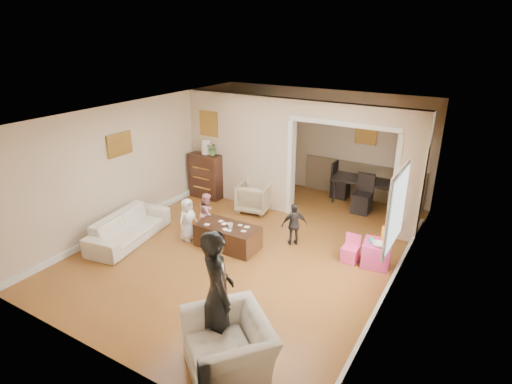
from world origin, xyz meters
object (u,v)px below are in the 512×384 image
Objects in this scene: armchair_front at (229,347)px; coffee_table at (228,236)px; child_toddler at (294,224)px; dining_table at (370,191)px; cyan_cup at (372,240)px; armchair_back at (254,197)px; dresser at (207,175)px; child_kneel_a at (188,220)px; child_kneel_b at (208,213)px; table_lamp at (206,147)px; coffee_cup at (230,226)px; play_table at (377,254)px; adult_person at (218,293)px; sofa at (129,227)px.

armchair_front reaches higher than coffee_table.
dining_table is at bearing -143.76° from child_toddler.
dining_table is (-0.83, 2.81, -0.19)m from cyan_cup.
armchair_back is 0.64× the size of dresser.
cyan_cup is 0.05× the size of dining_table.
child_kneel_b is (0.15, 0.45, -0.00)m from child_kneel_a.
table_lamp reaches higher than coffee_cup.
play_table is 0.54× the size of child_kneel_b.
armchair_front is 3.58m from child_kneel_a.
dresser is 3.18m from child_toddler.
adult_person is (1.36, -2.28, 0.37)m from coffee_cup.
dresser is at bearing -159.22° from dining_table.
play_table is at bearing 18.63° from coffee_cup.
play_table is (0.87, 3.39, -0.13)m from armchair_front.
armchair_front is (3.64, -1.81, 0.08)m from sofa.
table_lamp reaches higher than armchair_back.
armchair_back is (1.41, 2.51, 0.05)m from sofa.
dresser reaches higher than play_table.
coffee_table is 1.41× the size of child_toddler.
armchair_front is at bearing 107.05° from armchair_back.
child_kneel_a is at bearing 176.04° from armchair_front.
armchair_back is 0.59× the size of coffee_table.
child_kneel_a is 2.10m from child_toddler.
dresser is 4.61m from cyan_cup.
child_toddler reaches higher than play_table.
child_kneel_a reaches higher than sofa.
dresser is 10.90× the size of coffee_cup.
armchair_back reaches higher than sofa.
coffee_table is at bearing 163.38° from armchair_front.
table_lamp is 0.41× the size of child_kneel_b.
play_table is at bearing -75.13° from dining_table.
coffee_cup is 3.97m from dining_table.
armchair_front is 1.26× the size of child_kneel_a.
armchair_back is at bearing -6.22° from dresser.
coffee_cup is 0.06× the size of dining_table.
dresser is at bearing 0.00° from table_lamp.
child_kneel_b is (1.21, -1.60, -0.12)m from dresser.
sofa is 23.58× the size of cyan_cup.
dining_table is 1.01× the size of adult_person.
child_toddler is at bearing 40.10° from coffee_cup.
table_lamp is 4.68m from cyan_cup.
child_kneel_b is at bearing -52.93° from dresser.
coffee_cup is at bearing -74.36° from child_kneel_a.
armchair_back is 1.76m from table_lamp.
cyan_cup is at bearing -14.34° from dresser.
table_lamp is 5.43m from adult_person.
table_lamp reaches higher than child_kneel_b.
armchair_back is at bearing -38.58° from sofa.
child_kneel_b reaches higher than play_table.
armchair_back is 0.84× the size of child_toddler.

